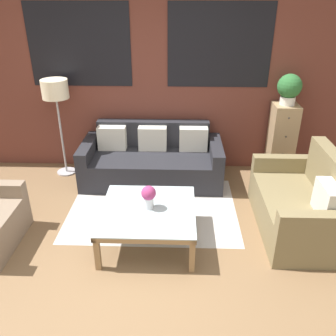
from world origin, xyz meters
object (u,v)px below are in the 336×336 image
(settee_vintage, at_px, (302,206))
(coffee_table, at_px, (148,213))
(flower_vase, at_px, (149,196))
(floor_lamp, at_px, (56,94))
(couch_dark, at_px, (152,161))
(drawer_cabinet, at_px, (281,141))
(potted_plant, at_px, (289,88))

(settee_vintage, xyz_separation_m, coffee_table, (-1.70, -0.28, 0.04))
(coffee_table, xyz_separation_m, flower_vase, (0.01, 0.03, 0.20))
(settee_vintage, bearing_deg, floor_lamp, 156.98)
(settee_vintage, bearing_deg, couch_dark, 146.83)
(settee_vintage, bearing_deg, flower_vase, -171.64)
(settee_vintage, distance_m, drawer_cabinet, 1.40)
(potted_plant, bearing_deg, flower_vase, -137.54)
(drawer_cabinet, relative_size, potted_plant, 2.56)
(couch_dark, distance_m, floor_lamp, 1.61)
(drawer_cabinet, relative_size, flower_vase, 4.10)
(coffee_table, bearing_deg, floor_lamp, 130.97)
(coffee_table, relative_size, potted_plant, 2.39)
(coffee_table, height_order, flower_vase, flower_vase)
(coffee_table, relative_size, floor_lamp, 0.71)
(floor_lamp, distance_m, flower_vase, 2.18)
(couch_dark, xyz_separation_m, drawer_cabinet, (1.85, 0.22, 0.25))
(couch_dark, bearing_deg, drawer_cabinet, 6.89)
(floor_lamp, xyz_separation_m, drawer_cabinet, (3.17, 0.07, -0.67))
(floor_lamp, height_order, drawer_cabinet, floor_lamp)
(couch_dark, xyz_separation_m, potted_plant, (1.85, 0.22, 1.01))
(coffee_table, height_order, potted_plant, potted_plant)
(couch_dark, distance_m, flower_vase, 1.43)
(settee_vintage, relative_size, floor_lamp, 1.01)
(settee_vintage, relative_size, flower_vase, 5.44)
(potted_plant, bearing_deg, couch_dark, -173.10)
(couch_dark, xyz_separation_m, flower_vase, (0.07, -1.40, 0.27))
(couch_dark, relative_size, potted_plant, 4.67)
(drawer_cabinet, distance_m, potted_plant, 0.76)
(couch_dark, distance_m, potted_plant, 2.12)
(couch_dark, relative_size, settee_vintage, 1.38)
(settee_vintage, relative_size, coffee_table, 1.42)
(flower_vase, bearing_deg, settee_vintage, 8.36)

